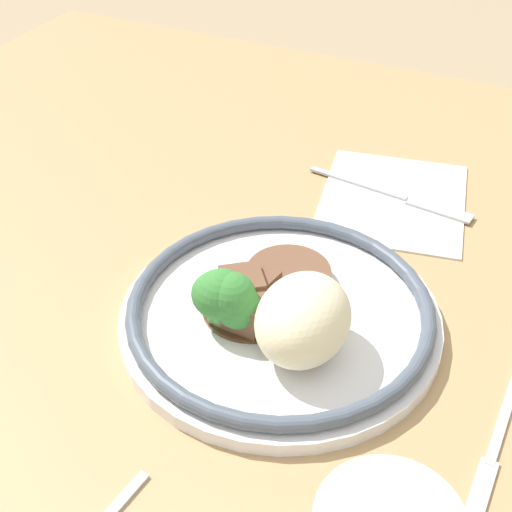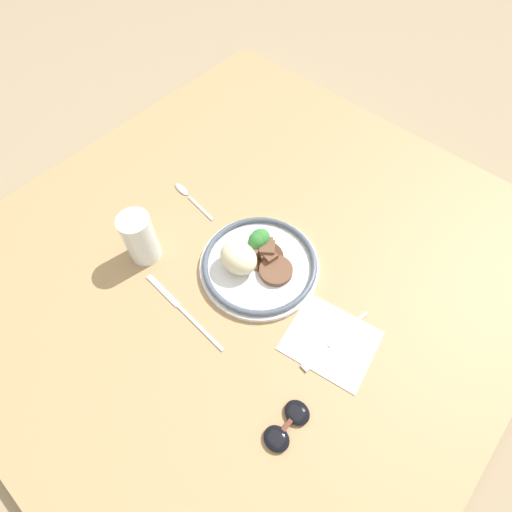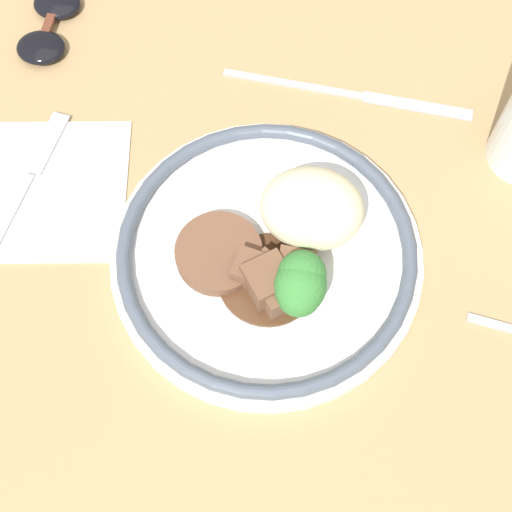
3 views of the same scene
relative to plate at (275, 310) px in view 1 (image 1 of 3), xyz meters
The scene contains 6 objects.
ground_plane 0.06m from the plate, 17.77° to the right, with size 8.00×8.00×0.00m, color #998466.
dining_table 0.05m from the plate, 17.77° to the right, with size 1.10×1.16×0.04m.
napkin 0.22m from the plate, behind, with size 0.18×0.16×0.00m.
plate is the anchor object (origin of this frame).
fork 0.22m from the plate, 169.19° to the left, with size 0.04×0.17×0.00m.
knife 0.18m from the plate, 74.87° to the left, with size 0.23×0.02×0.00m.
Camera 1 is at (0.35, 0.16, 0.43)m, focal length 50.00 mm.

